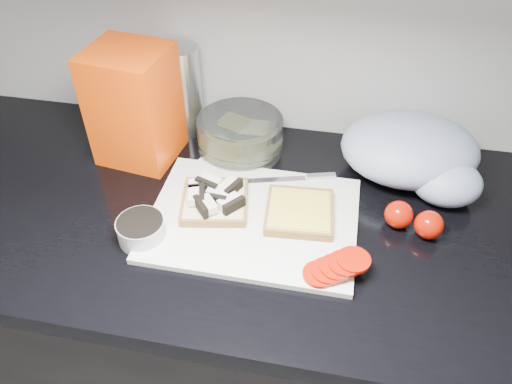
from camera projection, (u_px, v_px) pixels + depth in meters
base_cabinet at (256, 338)px, 1.31m from camera, size 3.50×0.60×0.86m
countertop at (256, 218)px, 1.01m from camera, size 3.50×0.64×0.04m
cutting_board at (253, 219)px, 0.97m from camera, size 0.40×0.30×0.01m
bread_left at (214, 199)px, 0.98m from camera, size 0.15×0.15×0.04m
bread_right at (299, 212)px, 0.96m from camera, size 0.14×0.14×0.02m
tomato_slices at (337, 267)px, 0.86m from camera, size 0.13×0.10×0.03m
knife at (301, 178)px, 1.05m from camera, size 0.19×0.07×0.01m
seed_tub at (141, 229)px, 0.92m from camera, size 0.09×0.09×0.05m
tub_lid at (214, 166)px, 1.10m from camera, size 0.10×0.10×0.01m
glass_bowl at (240, 135)px, 1.12m from camera, size 0.19×0.19×0.08m
bread_bag at (135, 105)px, 1.06m from camera, size 0.18×0.17×0.25m
steel_canister at (182, 91)px, 1.14m from camera, size 0.09×0.09×0.21m
grocery_bag at (415, 153)px, 1.04m from camera, size 0.30×0.26×0.13m
whole_tomatoes at (414, 220)px, 0.94m from camera, size 0.11×0.07×0.05m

